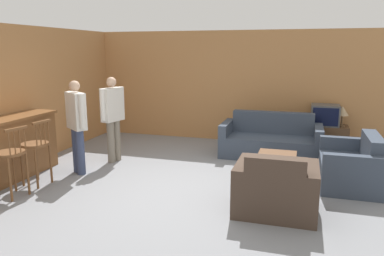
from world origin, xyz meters
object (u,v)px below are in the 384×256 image
armchair_near (276,191)px  loveseat_right (352,167)px  person_by_counter (77,122)px  person_by_window (113,115)px  bar_chair_mid (36,149)px  couch_far (271,142)px  bar_chair_near (11,158)px  tv_unit (323,138)px  coffee_table (276,160)px  table_lamp (343,112)px  book_on_table (275,160)px  tv (325,115)px

armchair_near → loveseat_right: (1.09, 1.43, -0.00)m
person_by_counter → person_by_window: bearing=73.7°
bar_chair_mid → armchair_near: 3.79m
person_by_counter → couch_far: bearing=33.5°
armchair_near → loveseat_right: armchair_near is taller
bar_chair_near → tv_unit: (4.52, 4.12, -0.32)m
couch_far → loveseat_right: size_ratio=1.48×
coffee_table → person_by_counter: bearing=-169.0°
person_by_counter → loveseat_right: bearing=9.2°
coffee_table → table_lamp: 2.59m
bar_chair_mid → couch_far: size_ratio=0.54×
book_on_table → bar_chair_near: bearing=-155.8°
tv → tv_unit: bearing=90.0°
bar_chair_mid → tv_unit: size_ratio=1.08×
couch_far → book_on_table: couch_far is taller
book_on_table → person_by_counter: (-3.37, -0.42, 0.51)m
bar_chair_near → tv: bearing=42.3°
tv → book_on_table: bearing=-108.9°
table_lamp → person_by_counter: (-4.56, -2.89, 0.05)m
tv_unit → tv: bearing=-90.0°
couch_far → tv_unit: size_ratio=2.02×
couch_far → person_by_counter: size_ratio=1.22×
bar_chair_near → tv: (4.52, 4.12, 0.18)m
bar_chair_mid → tv: size_ratio=1.84×
bar_chair_near → book_on_table: 4.04m
person_by_counter → tv_unit: bearing=34.5°
tv_unit → loveseat_right: bearing=-80.9°
person_by_window → book_on_table: bearing=-7.6°
couch_far → tv: (1.05, 0.80, 0.47)m
bar_chair_mid → armchair_near: (3.78, 0.01, -0.29)m
bar_chair_near → table_lamp: bearing=40.3°
book_on_table → tv: bearing=71.1°
tv_unit → person_by_window: size_ratio=0.60×
bar_chair_mid → person_by_counter: (0.31, 0.70, 0.32)m
tv → couch_far: bearing=-142.8°
bar_chair_mid → book_on_table: (3.68, 1.12, -0.19)m
coffee_table → tv: (0.84, 2.23, 0.44)m
bar_chair_mid → person_by_counter: 0.83m
bar_chair_mid → table_lamp: bearing=36.4°
bar_chair_near → tv_unit: size_ratio=1.08×
couch_far → book_on_table: (0.21, -1.67, 0.10)m
armchair_near → person_by_window: size_ratio=0.65×
coffee_table → tv_unit: 2.39m
bar_chair_near → armchair_near: size_ratio=1.00×
bar_chair_near → couch_far: bar_chair_near is taller
tv_unit → person_by_window: bearing=-152.6°
armchair_near → tv: size_ratio=1.85×
tv_unit → tv: (-0.00, -0.00, 0.50)m
tv → book_on_table: (-0.85, -2.47, -0.37)m
armchair_near → table_lamp: table_lamp is taller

